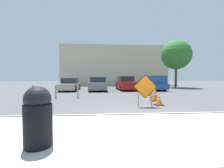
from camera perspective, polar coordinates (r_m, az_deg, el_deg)
name	(u,v)px	position (r m, az deg, el deg)	size (l,w,h in m)	color
ground_plane	(113,91)	(15.16, 0.52, -2.86)	(96.00, 96.00, 0.00)	#4C4C4F
sidewalk_strip	(154,132)	(3.94, 15.84, -17.30)	(27.24, 3.12, 0.14)	beige
curb_lip	(138,116)	(5.37, 9.93, -11.89)	(27.24, 0.20, 0.14)	beige
road_closed_sign	(145,89)	(7.31, 12.54, -1.96)	(1.14, 0.20, 1.54)	black
traffic_cone_nearest	(159,99)	(8.01, 17.46, -5.52)	(0.45, 0.45, 0.63)	black
traffic_cone_second	(155,95)	(9.39, 16.07, -3.88)	(0.54, 0.54, 0.78)	black
traffic_cone_third	(154,93)	(10.73, 15.65, -3.17)	(0.50, 0.50, 0.75)	black
traffic_cone_fourth	(150,92)	(12.28, 14.33, -2.84)	(0.54, 0.54, 0.59)	black
traffic_cone_fifth	(149,90)	(13.60, 13.96, -2.30)	(0.50, 0.50, 0.61)	black
parked_car_nearest	(70,85)	(17.02, -15.67, -0.26)	(1.78, 4.64, 1.35)	#A39984
parked_car_second	(98,84)	(16.40, -5.24, -0.11)	(1.94, 4.46, 1.45)	slate
parked_car_third	(126,84)	(17.01, 5.23, 0.13)	(1.92, 4.49, 1.57)	maroon
pickup_truck	(153,84)	(17.59, 15.28, 0.16)	(2.13, 5.17, 1.61)	navy
trash_bin	(38,116)	(3.09, -26.37, -10.85)	(0.49, 0.49, 1.10)	black
bollard_nearest	(78,90)	(10.52, -12.90, -2.39)	(0.12, 0.12, 0.99)	gray
bollard_second	(56,91)	(10.85, -20.68, -2.51)	(0.12, 0.12, 0.93)	gray
bollard_third	(33,91)	(11.35, -27.90, -2.40)	(0.12, 0.12, 0.94)	gray
building_facade_backdrop	(114,66)	(28.70, 0.78, 6.76)	(19.14, 5.00, 7.15)	beige
street_tree_behind_lot	(176,55)	(23.19, 23.27, 10.16)	(4.10, 4.10, 6.66)	#513823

